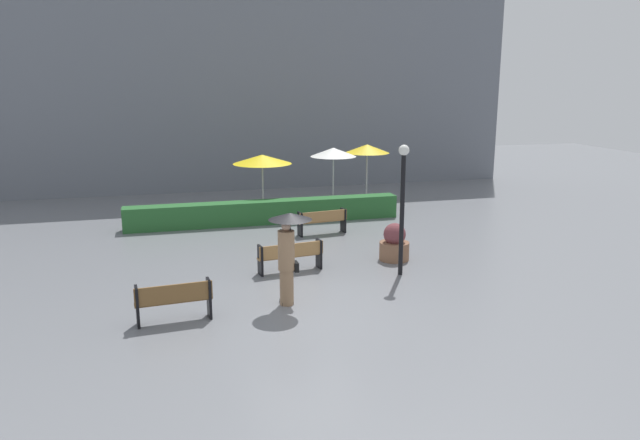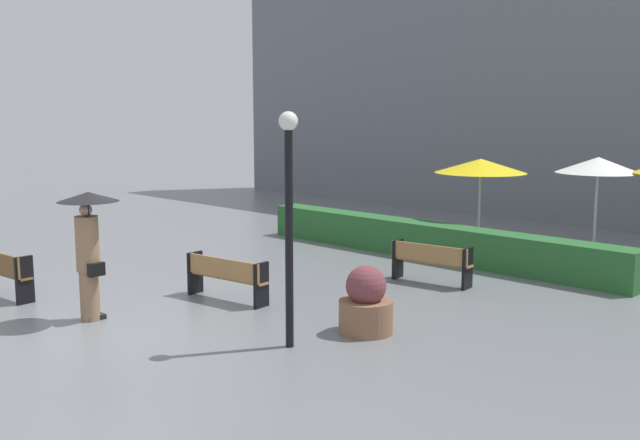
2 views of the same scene
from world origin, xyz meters
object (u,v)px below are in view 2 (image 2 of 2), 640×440
object	(u,v)px
lamp_post	(289,203)
patio_umbrella_yellow	(481,166)
bench_back_row	(431,260)
planter_pot	(366,304)
pedestrian_with_umbrella	(88,238)
patio_umbrella_white	(598,165)
bench_near_left	(2,270)
bench_mid_center	(225,275)

from	to	relation	value
lamp_post	patio_umbrella_yellow	world-z (taller)	lamp_post
bench_back_row	planter_pot	distance (m)	3.62
lamp_post	patio_umbrella_yellow	xyz separation A→B (m)	(-2.21, 8.60, -0.06)
pedestrian_with_umbrella	patio_umbrella_white	bearing A→B (deg)	68.29
bench_back_row	lamp_post	size ratio (longest dim) A/B	0.50
bench_near_left	lamp_post	distance (m)	6.43
planter_pot	patio_umbrella_white	distance (m)	7.69
bench_near_left	patio_umbrella_white	xyz separation A→B (m)	(6.64, 10.59, 1.74)
patio_umbrella_yellow	patio_umbrella_white	distance (m)	2.91
bench_back_row	lamp_post	xyz separation A→B (m)	(0.87, -4.72, 1.67)
patio_umbrella_yellow	bench_back_row	bearing A→B (deg)	-70.94
patio_umbrella_yellow	patio_umbrella_white	xyz separation A→B (m)	(2.90, 0.18, 0.16)
bench_mid_center	pedestrian_with_umbrella	distance (m)	2.62
bench_mid_center	planter_pot	bearing A→B (deg)	5.97
planter_pot	patio_umbrella_yellow	distance (m)	7.89
bench_near_left	patio_umbrella_white	size ratio (longest dim) A/B	0.67
pedestrian_with_umbrella	patio_umbrella_yellow	world-z (taller)	patio_umbrella_yellow
planter_pot	lamp_post	xyz separation A→B (m)	(-0.35, -1.32, 1.70)
pedestrian_with_umbrella	lamp_post	bearing A→B (deg)	22.46
bench_back_row	bench_near_left	world-z (taller)	bench_near_left
bench_near_left	pedestrian_with_umbrella	bearing A→B (deg)	9.15
bench_near_left	bench_mid_center	bearing A→B (deg)	41.45
bench_mid_center	patio_umbrella_white	world-z (taller)	patio_umbrella_white
bench_near_left	bench_back_row	bearing A→B (deg)	52.12
bench_mid_center	patio_umbrella_yellow	world-z (taller)	patio_umbrella_yellow
bench_near_left	lamp_post	size ratio (longest dim) A/B	0.47
bench_mid_center	patio_umbrella_white	distance (m)	8.72
bench_near_left	planter_pot	xyz separation A→B (m)	(6.30, 3.12, -0.06)
lamp_post	bench_back_row	bearing A→B (deg)	100.43
bench_mid_center	bench_near_left	bearing A→B (deg)	-138.55
bench_near_left	planter_pot	size ratio (longest dim) A/B	1.52
bench_back_row	pedestrian_with_umbrella	distance (m)	6.66
patio_umbrella_yellow	pedestrian_with_umbrella	bearing A→B (deg)	-96.53
patio_umbrella_yellow	bench_near_left	bearing A→B (deg)	-109.75
lamp_post	patio_umbrella_white	world-z (taller)	lamp_post
bench_mid_center	bench_back_row	world-z (taller)	bench_back_row
bench_mid_center	patio_umbrella_yellow	bearing A→B (deg)	85.71
bench_near_left	pedestrian_with_umbrella	distance (m)	2.77
bench_mid_center	patio_umbrella_yellow	distance (m)	7.80
bench_mid_center	bench_near_left	distance (m)	4.22
bench_near_left	planter_pot	distance (m)	7.03
planter_pot	patio_umbrella_yellow	bearing A→B (deg)	109.38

